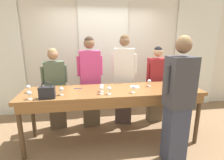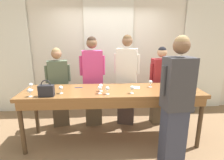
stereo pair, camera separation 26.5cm
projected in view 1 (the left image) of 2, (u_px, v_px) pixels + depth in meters
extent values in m
plane|color=#846647|center=(113.00, 139.00, 3.22)|extent=(18.00, 18.00, 0.00)
cube|color=silver|center=(104.00, 55.00, 4.27)|extent=(12.00, 0.06, 2.80)
cube|color=white|center=(104.00, 57.00, 4.22)|extent=(1.15, 0.03, 2.69)
cube|color=white|center=(195.00, 55.00, 4.57)|extent=(1.15, 0.03, 2.69)
cube|color=brown|center=(113.00, 91.00, 2.98)|extent=(3.01, 0.77, 0.06)
cube|color=brown|center=(116.00, 104.00, 2.65)|extent=(2.89, 0.03, 0.12)
cylinder|color=#4C3823|center=(21.00, 133.00, 2.60)|extent=(0.07, 0.07, 0.90)
cylinder|color=#4C3823|center=(197.00, 119.00, 3.01)|extent=(0.07, 0.07, 0.90)
cylinder|color=#4C3823|center=(33.00, 115.00, 3.19)|extent=(0.07, 0.07, 0.90)
cylinder|color=#4C3823|center=(179.00, 106.00, 3.61)|extent=(0.07, 0.07, 0.90)
cylinder|color=black|center=(178.00, 83.00, 3.01)|extent=(0.08, 0.08, 0.21)
cone|color=black|center=(179.00, 75.00, 2.98)|extent=(0.08, 0.08, 0.05)
cylinder|color=black|center=(179.00, 72.00, 2.96)|extent=(0.03, 0.03, 0.08)
cylinder|color=beige|center=(178.00, 83.00, 3.01)|extent=(0.09, 0.09, 0.08)
cube|color=#232328|center=(47.00, 93.00, 2.55)|extent=(0.23, 0.10, 0.17)
torus|color=#232328|center=(46.00, 86.00, 2.52)|extent=(0.15, 0.01, 0.15)
cylinder|color=white|center=(102.00, 91.00, 2.88)|extent=(0.06, 0.06, 0.00)
cylinder|color=white|center=(102.00, 89.00, 2.87)|extent=(0.01, 0.01, 0.06)
sphere|color=white|center=(102.00, 86.00, 2.86)|extent=(0.07, 0.07, 0.07)
cylinder|color=white|center=(133.00, 93.00, 2.82)|extent=(0.06, 0.06, 0.00)
cylinder|color=white|center=(133.00, 91.00, 2.81)|extent=(0.01, 0.01, 0.06)
sphere|color=white|center=(133.00, 87.00, 2.80)|extent=(0.07, 0.07, 0.07)
cylinder|color=white|center=(109.00, 94.00, 2.74)|extent=(0.06, 0.06, 0.00)
cylinder|color=white|center=(109.00, 92.00, 2.74)|extent=(0.01, 0.01, 0.06)
sphere|color=white|center=(109.00, 89.00, 2.72)|extent=(0.07, 0.07, 0.07)
sphere|color=beige|center=(109.00, 89.00, 2.72)|extent=(0.04, 0.04, 0.04)
cylinder|color=white|center=(101.00, 94.00, 2.76)|extent=(0.06, 0.06, 0.00)
cylinder|color=white|center=(101.00, 92.00, 2.75)|extent=(0.01, 0.01, 0.06)
sphere|color=white|center=(101.00, 88.00, 2.74)|extent=(0.07, 0.07, 0.07)
cylinder|color=white|center=(29.00, 92.00, 2.83)|extent=(0.06, 0.06, 0.00)
cylinder|color=white|center=(29.00, 90.00, 2.82)|extent=(0.01, 0.01, 0.06)
sphere|color=white|center=(28.00, 87.00, 2.80)|extent=(0.07, 0.07, 0.07)
sphere|color=beige|center=(28.00, 87.00, 2.81)|extent=(0.04, 0.04, 0.04)
cylinder|color=white|center=(177.00, 86.00, 3.17)|extent=(0.06, 0.06, 0.00)
cylinder|color=white|center=(177.00, 84.00, 3.16)|extent=(0.01, 0.01, 0.06)
sphere|color=white|center=(177.00, 81.00, 3.14)|extent=(0.07, 0.07, 0.07)
cylinder|color=white|center=(188.00, 89.00, 2.99)|extent=(0.06, 0.06, 0.00)
cylinder|color=white|center=(188.00, 87.00, 2.99)|extent=(0.01, 0.01, 0.06)
sphere|color=white|center=(189.00, 84.00, 2.97)|extent=(0.07, 0.07, 0.07)
cylinder|color=white|center=(149.00, 86.00, 3.18)|extent=(0.06, 0.06, 0.00)
cylinder|color=white|center=(149.00, 84.00, 3.17)|extent=(0.01, 0.01, 0.06)
sphere|color=white|center=(149.00, 81.00, 3.16)|extent=(0.07, 0.07, 0.07)
cylinder|color=white|center=(30.00, 99.00, 2.53)|extent=(0.06, 0.06, 0.00)
cylinder|color=white|center=(30.00, 97.00, 2.53)|extent=(0.01, 0.01, 0.06)
sphere|color=white|center=(29.00, 93.00, 2.51)|extent=(0.07, 0.07, 0.07)
cylinder|color=white|center=(62.00, 95.00, 2.71)|extent=(0.06, 0.06, 0.00)
cylinder|color=white|center=(62.00, 93.00, 2.71)|extent=(0.01, 0.01, 0.06)
sphere|color=white|center=(61.00, 89.00, 2.69)|extent=(0.07, 0.07, 0.07)
cube|color=white|center=(135.00, 87.00, 3.13)|extent=(0.18, 0.18, 0.00)
cylinder|color=#193399|center=(78.00, 88.00, 3.03)|extent=(0.14, 0.01, 0.01)
cube|color=brown|center=(57.00, 110.00, 3.55)|extent=(0.35, 0.25, 0.77)
cube|color=#4C5B47|center=(55.00, 77.00, 3.38)|extent=(0.42, 0.29, 0.61)
sphere|color=#9E7051|center=(53.00, 55.00, 3.27)|extent=(0.20, 0.20, 0.20)
sphere|color=#93754C|center=(53.00, 53.00, 3.26)|extent=(0.17, 0.17, 0.17)
cylinder|color=#4C5B47|center=(66.00, 74.00, 3.44)|extent=(0.08, 0.08, 0.34)
cylinder|color=#4C5B47|center=(43.00, 76.00, 3.29)|extent=(0.08, 0.08, 0.34)
cube|color=brown|center=(91.00, 106.00, 3.64)|extent=(0.35, 0.22, 0.88)
cube|color=#C63D7A|center=(90.00, 68.00, 3.44)|extent=(0.41, 0.26, 0.69)
sphere|color=brown|center=(89.00, 43.00, 3.32)|extent=(0.21, 0.21, 0.21)
sphere|color=#332319|center=(89.00, 41.00, 3.31)|extent=(0.18, 0.18, 0.18)
cylinder|color=#C63D7A|center=(101.00, 65.00, 3.48)|extent=(0.08, 0.08, 0.38)
cylinder|color=#C63D7A|center=(79.00, 66.00, 3.37)|extent=(0.08, 0.08, 0.38)
cube|color=#473833|center=(123.00, 103.00, 3.73)|extent=(0.38, 0.25, 0.90)
cube|color=silver|center=(124.00, 66.00, 3.53)|extent=(0.44, 0.30, 0.71)
sphere|color=brown|center=(125.00, 41.00, 3.41)|extent=(0.20, 0.20, 0.20)
sphere|color=brown|center=(125.00, 39.00, 3.40)|extent=(0.18, 0.18, 0.18)
cylinder|color=silver|center=(135.00, 64.00, 3.50)|extent=(0.09, 0.09, 0.39)
cylinder|color=silver|center=(113.00, 63.00, 3.54)|extent=(0.09, 0.09, 0.39)
cube|color=brown|center=(155.00, 104.00, 3.85)|extent=(0.32, 0.24, 0.78)
cube|color=maroon|center=(157.00, 73.00, 3.67)|extent=(0.38, 0.28, 0.62)
sphere|color=tan|center=(158.00, 52.00, 3.57)|extent=(0.19, 0.19, 0.19)
sphere|color=black|center=(158.00, 50.00, 3.56)|extent=(0.17, 0.17, 0.17)
cylinder|color=maroon|center=(165.00, 70.00, 3.71)|extent=(0.08, 0.08, 0.34)
cylinder|color=maroon|center=(148.00, 71.00, 3.61)|extent=(0.08, 0.08, 0.34)
cube|color=#383D51|center=(175.00, 134.00, 2.58)|extent=(0.33, 0.27, 0.89)
cube|color=#3D3D42|center=(180.00, 82.00, 2.38)|extent=(0.39, 0.31, 0.70)
sphere|color=brown|center=(184.00, 45.00, 2.26)|extent=(0.21, 0.21, 0.21)
sphere|color=#93754C|center=(184.00, 42.00, 2.25)|extent=(0.19, 0.19, 0.19)
cylinder|color=#3D3D42|center=(167.00, 79.00, 2.32)|extent=(0.08, 0.08, 0.39)
cylinder|color=#3D3D42|center=(193.00, 78.00, 2.41)|extent=(0.08, 0.08, 0.39)
cylinder|color=#4C4C51|center=(183.00, 105.00, 4.56)|extent=(0.24, 0.24, 0.20)
ellipsoid|color=#47844C|center=(184.00, 94.00, 4.49)|extent=(0.30, 0.30, 0.43)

